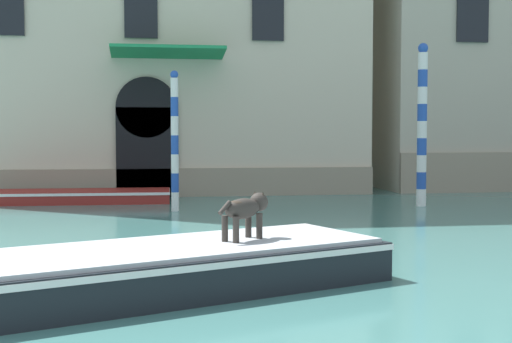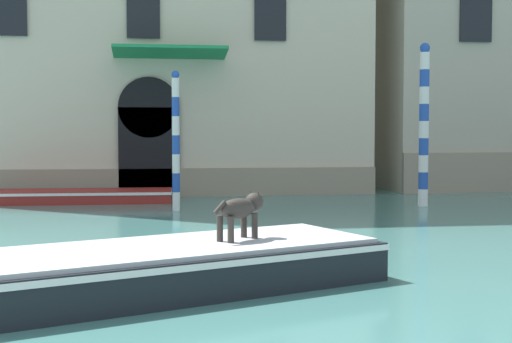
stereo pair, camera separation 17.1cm
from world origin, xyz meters
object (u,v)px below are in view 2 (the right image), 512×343
Objects in this scene: boat_moored_near_palazzo at (80,196)px; mooring_pole_2 at (176,140)px; boat_foreground at (79,275)px; mooring_pole_0 at (424,124)px; dog_on_deck at (241,209)px.

boat_moored_near_palazzo is 4.22m from mooring_pole_2.
boat_moored_near_palazzo is at bearing 73.49° from boat_foreground.
boat_moored_near_palazzo is 1.48× the size of mooring_pole_2.
mooring_pole_2 is (1.56, 9.96, 1.56)m from boat_foreground.
mooring_pole_0 is at bearing 1.90° from mooring_pole_2.
boat_foreground is 12.72m from boat_moored_near_palazzo.
mooring_pole_2 is (2.76, -2.71, 1.68)m from boat_moored_near_palazzo.
mooring_pole_2 is (-6.98, -0.23, -0.45)m from mooring_pole_0.
boat_foreground is 13.44m from mooring_pole_0.
boat_moored_near_palazzo is at bearing 135.59° from mooring_pole_2.
mooring_pole_0 reaches higher than boat_foreground.
mooring_pole_2 reaches higher than dog_on_deck.
mooring_pole_0 is at bearing 13.52° from dog_on_deck.
dog_on_deck is (2.15, 0.81, 0.71)m from boat_foreground.
mooring_pole_0 is at bearing -12.34° from boat_moored_near_palazzo.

